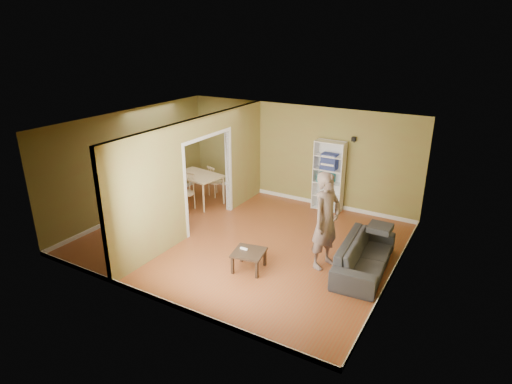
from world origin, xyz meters
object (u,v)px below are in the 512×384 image
person (327,213)px  dining_table (198,177)px  chair_near (186,192)px  chair_far (216,181)px  coffee_table (249,254)px  sofa (365,251)px  chair_left (177,182)px  bookshelf (329,176)px

person → dining_table: 4.40m
chair_near → chair_far: 1.22m
coffee_table → chair_far: size_ratio=0.67×
dining_table → chair_far: 0.74m
sofa → chair_near: (-4.87, 0.62, 0.08)m
sofa → dining_table: size_ratio=1.65×
sofa → chair_left: chair_left is taller
sofa → bookshelf: bearing=30.3°
chair_far → dining_table: bearing=98.9°
chair_near → person: bearing=-14.0°
person → chair_near: 4.27m
dining_table → chair_left: size_ratio=1.32×
chair_near → bookshelf: bearing=29.0°
chair_near → chair_far: size_ratio=1.11×
bookshelf → dining_table: bearing=-156.6°
dining_table → chair_far: chair_far is taller
person → chair_far: (-4.06, 2.08, -0.70)m
chair_left → coffee_table: bearing=57.9°
chair_left → chair_far: 1.06m
bookshelf → coffee_table: (-0.21, -3.65, -0.57)m
chair_near → sofa: bearing=-9.6°
person → dining_table: person is taller
chair_far → chair_near: bearing=103.5°
chair_far → person: bearing=169.8°
sofa → chair_far: 5.14m
person → chair_far: size_ratio=2.60×
dining_table → chair_far: size_ratio=1.46×
coffee_table → dining_table: bearing=142.3°
sofa → person: size_ratio=0.93×
chair_far → bookshelf: bearing=-150.4°
dining_table → chair_far: (0.09, 0.68, -0.28)m
person → chair_left: person is taller
dining_table → person: bearing=-18.6°
chair_left → chair_near: (0.71, -0.51, -0.00)m
chair_left → person: bearing=73.8°
person → coffee_table: person is taller
coffee_table → dining_table: size_ratio=0.46×
bookshelf → chair_far: bearing=-167.3°
person → chair_left: bearing=90.4°
sofa → coffee_table: 2.24m
person → coffee_table: 1.69m
coffee_table → bookshelf: bearing=86.7°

